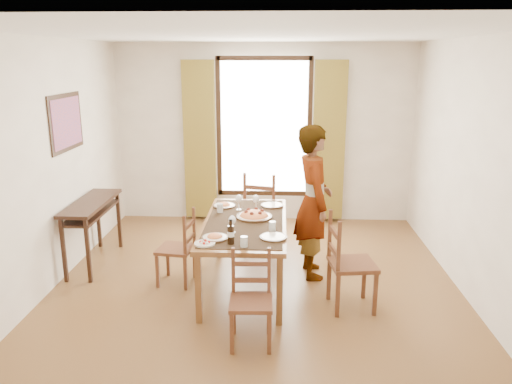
{
  "coord_description": "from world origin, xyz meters",
  "views": [
    {
      "loc": [
        0.26,
        -5.07,
        2.48
      ],
      "look_at": [
        -0.02,
        0.39,
        1.0
      ],
      "focal_mm": 35.0,
      "sensor_mm": 36.0,
      "label": 1
    }
  ],
  "objects_px": {
    "console_table": "(92,210)",
    "pasta_platter": "(254,213)",
    "man": "(313,202)",
    "dining_table": "(245,227)"
  },
  "relations": [
    {
      "from": "man",
      "to": "pasta_platter",
      "type": "bearing_deg",
      "value": 100.11
    },
    {
      "from": "man",
      "to": "pasta_platter",
      "type": "height_order",
      "value": "man"
    },
    {
      "from": "dining_table",
      "to": "pasta_platter",
      "type": "relative_size",
      "value": 4.5
    },
    {
      "from": "dining_table",
      "to": "man",
      "type": "xyz_separation_m",
      "value": [
        0.76,
        0.34,
        0.2
      ]
    },
    {
      "from": "man",
      "to": "pasta_platter",
      "type": "xyz_separation_m",
      "value": [
        -0.67,
        -0.22,
        -0.08
      ]
    },
    {
      "from": "pasta_platter",
      "to": "console_table",
      "type": "bearing_deg",
      "value": 168.53
    },
    {
      "from": "dining_table",
      "to": "pasta_platter",
      "type": "height_order",
      "value": "pasta_platter"
    },
    {
      "from": "console_table",
      "to": "pasta_platter",
      "type": "height_order",
      "value": "pasta_platter"
    },
    {
      "from": "console_table",
      "to": "man",
      "type": "relative_size",
      "value": 0.68
    },
    {
      "from": "console_table",
      "to": "pasta_platter",
      "type": "xyz_separation_m",
      "value": [
        2.0,
        -0.41,
        0.12
      ]
    }
  ]
}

